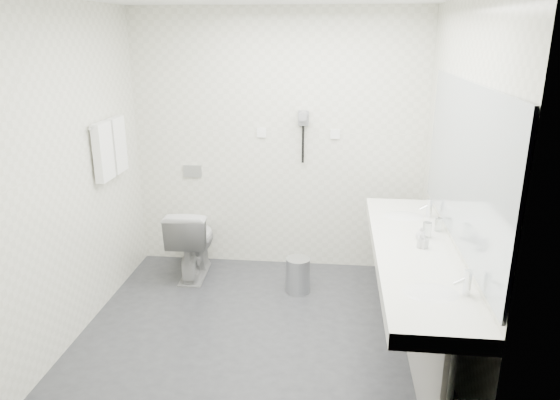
# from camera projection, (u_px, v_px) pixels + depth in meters

# --- Properties ---
(floor) EXTENTS (2.80, 2.80, 0.00)m
(floor) POSITION_uv_depth(u_px,v_px,m) (259.00, 330.00, 4.14)
(floor) COLOR #2E2F34
(floor) RESTS_ON ground
(wall_back) EXTENTS (2.80, 0.00, 2.80)m
(wall_back) POSITION_uv_depth(u_px,v_px,m) (277.00, 143.00, 4.98)
(wall_back) COLOR white
(wall_back) RESTS_ON floor
(wall_front) EXTENTS (2.80, 0.00, 2.80)m
(wall_front) POSITION_uv_depth(u_px,v_px,m) (217.00, 251.00, 2.52)
(wall_front) COLOR white
(wall_front) RESTS_ON floor
(wall_left) EXTENTS (0.00, 2.60, 2.60)m
(wall_left) POSITION_uv_depth(u_px,v_px,m) (73.00, 174.00, 3.89)
(wall_left) COLOR white
(wall_left) RESTS_ON floor
(wall_right) EXTENTS (0.00, 2.60, 2.60)m
(wall_right) POSITION_uv_depth(u_px,v_px,m) (456.00, 185.00, 3.61)
(wall_right) COLOR white
(wall_right) RESTS_ON floor
(vanity_counter) EXTENTS (0.55, 2.20, 0.10)m
(vanity_counter) POSITION_uv_depth(u_px,v_px,m) (414.00, 254.00, 3.59)
(vanity_counter) COLOR white
(vanity_counter) RESTS_ON floor
(vanity_panel) EXTENTS (0.03, 2.15, 0.75)m
(vanity_panel) POSITION_uv_depth(u_px,v_px,m) (413.00, 309.00, 3.72)
(vanity_panel) COLOR gray
(vanity_panel) RESTS_ON floor
(vanity_post_far) EXTENTS (0.06, 0.06, 0.75)m
(vanity_post_far) POSITION_uv_depth(u_px,v_px,m) (401.00, 251.00, 4.70)
(vanity_post_far) COLOR silver
(vanity_post_far) RESTS_ON floor
(mirror) EXTENTS (0.02, 2.20, 1.05)m
(mirror) POSITION_uv_depth(u_px,v_px,m) (463.00, 164.00, 3.36)
(mirror) COLOR #B2BCC6
(mirror) RESTS_ON wall_right
(basin_near) EXTENTS (0.40, 0.31, 0.05)m
(basin_near) POSITION_uv_depth(u_px,v_px,m) (431.00, 295.00, 2.96)
(basin_near) COLOR white
(basin_near) RESTS_ON vanity_counter
(basin_far) EXTENTS (0.40, 0.31, 0.05)m
(basin_far) POSITION_uv_depth(u_px,v_px,m) (404.00, 218.00, 4.19)
(basin_far) COLOR white
(basin_far) RESTS_ON vanity_counter
(faucet_near) EXTENTS (0.04, 0.04, 0.15)m
(faucet_near) POSITION_uv_depth(u_px,v_px,m) (467.00, 283.00, 2.91)
(faucet_near) COLOR silver
(faucet_near) RESTS_ON vanity_counter
(faucet_far) EXTENTS (0.04, 0.04, 0.15)m
(faucet_far) POSITION_uv_depth(u_px,v_px,m) (429.00, 208.00, 4.14)
(faucet_far) COLOR silver
(faucet_far) RESTS_ON vanity_counter
(soap_bottle_a) EXTENTS (0.07, 0.07, 0.10)m
(soap_bottle_a) POSITION_uv_depth(u_px,v_px,m) (424.00, 241.00, 3.55)
(soap_bottle_a) COLOR white
(soap_bottle_a) RESTS_ON vanity_counter
(soap_bottle_b) EXTENTS (0.09, 0.09, 0.09)m
(soap_bottle_b) POSITION_uv_depth(u_px,v_px,m) (421.00, 234.00, 3.69)
(soap_bottle_b) COLOR white
(soap_bottle_b) RESTS_ON vanity_counter
(soap_bottle_c) EXTENTS (0.05, 0.05, 0.11)m
(soap_bottle_c) POSITION_uv_depth(u_px,v_px,m) (420.00, 241.00, 3.56)
(soap_bottle_c) COLOR white
(soap_bottle_c) RESTS_ON vanity_counter
(glass_left) EXTENTS (0.07, 0.07, 0.11)m
(glass_left) POSITION_uv_depth(u_px,v_px,m) (427.00, 230.00, 3.74)
(glass_left) COLOR silver
(glass_left) RESTS_ON vanity_counter
(glass_right) EXTENTS (0.07, 0.07, 0.10)m
(glass_right) POSITION_uv_depth(u_px,v_px,m) (439.00, 225.00, 3.86)
(glass_right) COLOR silver
(glass_right) RESTS_ON vanity_counter
(toilet) EXTENTS (0.42, 0.71, 0.70)m
(toilet) POSITION_uv_depth(u_px,v_px,m) (193.00, 241.00, 4.98)
(toilet) COLOR white
(toilet) RESTS_ON floor
(flush_plate) EXTENTS (0.18, 0.02, 0.12)m
(flush_plate) POSITION_uv_depth(u_px,v_px,m) (192.00, 171.00, 5.15)
(flush_plate) COLOR #B2B5BA
(flush_plate) RESTS_ON wall_back
(pedal_bin) EXTENTS (0.29, 0.29, 0.31)m
(pedal_bin) POSITION_uv_depth(u_px,v_px,m) (298.00, 276.00, 4.71)
(pedal_bin) COLOR #B2B5BA
(pedal_bin) RESTS_ON floor
(bin_lid) EXTENTS (0.22, 0.22, 0.02)m
(bin_lid) POSITION_uv_depth(u_px,v_px,m) (298.00, 259.00, 4.66)
(bin_lid) COLOR #B2B5BA
(bin_lid) RESTS_ON pedal_bin
(towel_rail) EXTENTS (0.02, 0.62, 0.02)m
(towel_rail) POSITION_uv_depth(u_px,v_px,m) (107.00, 122.00, 4.32)
(towel_rail) COLOR silver
(towel_rail) RESTS_ON wall_left
(towel_near) EXTENTS (0.07, 0.24, 0.48)m
(towel_near) POSITION_uv_depth(u_px,v_px,m) (103.00, 152.00, 4.25)
(towel_near) COLOR white
(towel_near) RESTS_ON towel_rail
(towel_far) EXTENTS (0.07, 0.24, 0.48)m
(towel_far) POSITION_uv_depth(u_px,v_px,m) (117.00, 145.00, 4.52)
(towel_far) COLOR white
(towel_far) RESTS_ON towel_rail
(dryer_cradle) EXTENTS (0.10, 0.04, 0.14)m
(dryer_cradle) POSITION_uv_depth(u_px,v_px,m) (303.00, 118.00, 4.85)
(dryer_cradle) COLOR gray
(dryer_cradle) RESTS_ON wall_back
(dryer_barrel) EXTENTS (0.08, 0.14, 0.08)m
(dryer_barrel) POSITION_uv_depth(u_px,v_px,m) (303.00, 116.00, 4.77)
(dryer_barrel) COLOR gray
(dryer_barrel) RESTS_ON dryer_cradle
(dryer_cord) EXTENTS (0.02, 0.02, 0.35)m
(dryer_cord) POSITION_uv_depth(u_px,v_px,m) (303.00, 145.00, 4.91)
(dryer_cord) COLOR black
(dryer_cord) RESTS_ON dryer_cradle
(switch_plate_a) EXTENTS (0.09, 0.02, 0.09)m
(switch_plate_a) POSITION_uv_depth(u_px,v_px,m) (262.00, 133.00, 4.95)
(switch_plate_a) COLOR white
(switch_plate_a) RESTS_ON wall_back
(switch_plate_b) EXTENTS (0.09, 0.02, 0.09)m
(switch_plate_b) POSITION_uv_depth(u_px,v_px,m) (335.00, 134.00, 4.88)
(switch_plate_b) COLOR white
(switch_plate_b) RESTS_ON wall_back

